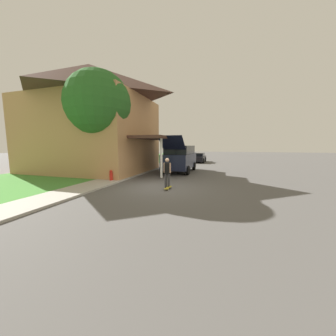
{
  "coord_description": "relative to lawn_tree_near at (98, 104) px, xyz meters",
  "views": [
    {
      "loc": [
        3.6,
        -9.64,
        2.32
      ],
      "look_at": [
        0.16,
        1.45,
        0.9
      ],
      "focal_mm": 20.0,
      "sensor_mm": 36.0,
      "label": 1
    }
  ],
  "objects": [
    {
      "name": "sidewalk",
      "position": [
        1.08,
        4.71,
        -5.03
      ],
      "size": [
        1.8,
        80.0,
        0.1
      ],
      "color": "#ADA89E",
      "rests_on": "ground_plane"
    },
    {
      "name": "skateboarder",
      "position": [
        5.29,
        -1.45,
        -4.18
      ],
      "size": [
        0.41,
        0.22,
        1.64
      ],
      "color": "#38383D",
      "rests_on": "ground_plane"
    },
    {
      "name": "skateboard",
      "position": [
        5.4,
        -1.67,
        -5.0
      ],
      "size": [
        0.22,
        0.84,
        0.1
      ],
      "color": "#A89323",
      "rests_on": "ground_plane"
    },
    {
      "name": "house",
      "position": [
        -3.01,
        2.98,
        -0.31
      ],
      "size": [
        12.58,
        8.23,
        9.02
      ],
      "color": "tan",
      "rests_on": "lawn"
    },
    {
      "name": "car_down_street",
      "position": [
        4.61,
        14.86,
        -4.44
      ],
      "size": [
        1.91,
        4.27,
        1.28
      ],
      "color": "black",
      "rests_on": "ground_plane"
    },
    {
      "name": "lawn",
      "position": [
        -3.32,
        4.71,
        -5.04
      ],
      "size": [
        10.0,
        80.0,
        0.08
      ],
      "color": "#478E38",
      "rests_on": "ground_plane"
    },
    {
      "name": "fire_hydrant",
      "position": [
        1.34,
        -0.8,
        -4.66
      ],
      "size": [
        0.2,
        0.2,
        0.65
      ],
      "color": "red",
      "rests_on": "sidewalk"
    },
    {
      "name": "suv_parked",
      "position": [
        4.46,
        4.91,
        -3.84
      ],
      "size": [
        2.2,
        5.72,
        3.01
      ],
      "color": "black",
      "rests_on": "ground_plane"
    },
    {
      "name": "ground_plane",
      "position": [
        4.68,
        -1.29,
        -5.08
      ],
      "size": [
        120.0,
        120.0,
        0.0
      ],
      "primitive_type": "plane",
      "color": "#54514F"
    },
    {
      "name": "lawn_tree_near",
      "position": [
        0.0,
        0.0,
        0.0
      ],
      "size": [
        4.32,
        4.32,
        7.18
      ],
      "color": "brown",
      "rests_on": "lawn"
    }
  ]
}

